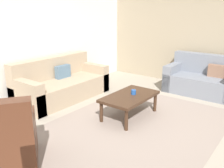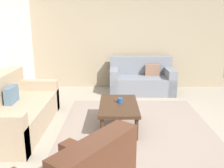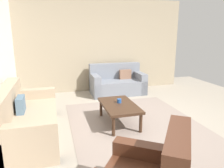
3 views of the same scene
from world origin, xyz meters
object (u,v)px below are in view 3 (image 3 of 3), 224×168
(couch_loveseat, at_px, (117,83))
(cup, at_px, (119,101))
(coffee_table, at_px, (119,107))
(couch_main, at_px, (23,121))

(couch_loveseat, relative_size, cup, 17.51)
(couch_loveseat, xyz_separation_m, cup, (-2.10, 0.59, 0.15))
(couch_loveseat, xyz_separation_m, coffee_table, (-2.17, 0.62, 0.06))
(coffee_table, bearing_deg, cup, -18.28)
(couch_main, height_order, coffee_table, couch_main)
(couch_main, bearing_deg, couch_loveseat, -46.78)
(couch_loveseat, bearing_deg, cup, 164.22)
(couch_loveseat, bearing_deg, coffee_table, 164.13)
(cup, bearing_deg, couch_loveseat, -15.78)
(couch_main, distance_m, couch_loveseat, 3.30)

